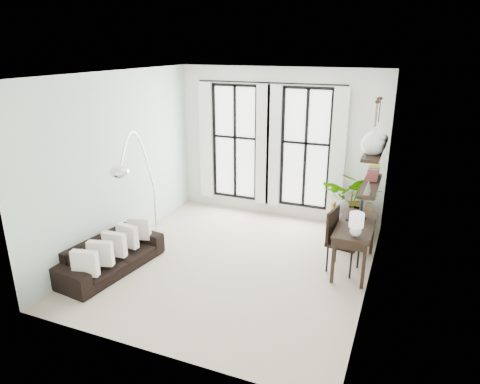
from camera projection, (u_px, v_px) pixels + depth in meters
The scene contains 16 objects.
floor at pixel (233, 263), 7.48m from camera, with size 5.00×5.00×0.00m, color #B5A690.
ceiling at pixel (232, 74), 6.44m from camera, with size 5.00×5.00×0.00m, color white.
wall_left at pixel (119, 162), 7.77m from camera, with size 5.00×5.00×0.00m, color silver.
wall_right at pixel (376, 192), 6.16m from camera, with size 5.00×5.00×0.00m, color white.
wall_back at pixel (279, 144), 9.15m from camera, with size 4.50×4.50×0.00m, color white.
windows at pixel (269, 146), 9.17m from camera, with size 3.26×0.13×2.65m.
wall_shelves at pixel (372, 171), 6.74m from camera, with size 0.25×1.30×0.60m.
sofa at pixel (111, 255), 7.15m from camera, with size 1.90×0.74×0.55m, color black.
throw_pillows at pixel (115, 244), 7.04m from camera, with size 0.40×1.52×0.40m.
plant at pixel (355, 202), 8.41m from camera, with size 1.21×1.05×1.34m, color #2D7228.
desk at pixel (355, 228), 7.04m from camera, with size 0.58×1.38×1.21m.
desk_chair at pixel (339, 236), 7.10m from camera, with size 0.58×0.58×1.05m.
arc_lamp at pixel (137, 159), 7.31m from camera, with size 0.72×1.80×2.27m.
buddha at pixel (341, 226), 8.07m from camera, with size 0.49×0.49×0.89m.
vase_a at pixel (374, 141), 6.31m from camera, with size 0.37×0.37×0.38m, color white.
vase_b at pixel (376, 136), 6.66m from camera, with size 0.37×0.37×0.38m, color white.
Camera 1 is at (2.63, -6.13, 3.61)m, focal length 32.00 mm.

